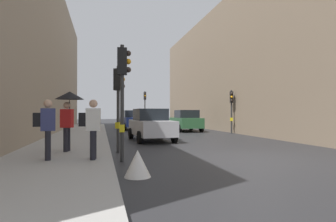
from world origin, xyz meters
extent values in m
plane|color=#28282B|center=(0.00, 0.00, 0.00)|extent=(120.00, 120.00, 0.00)
cube|color=#A8A5A0|center=(-6.38, 6.00, 0.08)|extent=(3.38, 40.00, 0.16)
cube|color=gray|center=(10.69, 13.59, 5.43)|extent=(12.00, 33.60, 10.87)
cylinder|color=#2D2D2D|center=(-4.39, 2.47, 1.68)|extent=(0.12, 0.12, 3.35)
cube|color=black|center=(-4.39, 2.47, 2.83)|extent=(0.38, 0.36, 0.84)
cube|color=yellow|center=(-4.39, 2.47, 1.05)|extent=(0.24, 0.25, 0.24)
sphere|color=#2D231E|center=(-4.22, 2.38, 3.09)|extent=(0.18, 0.18, 0.18)
sphere|color=orange|center=(-4.22, 2.38, 2.83)|extent=(0.18, 0.18, 0.18)
sphere|color=#2D231E|center=(-4.22, 2.38, 2.57)|extent=(0.18, 0.18, 0.18)
cylinder|color=#2D2D2D|center=(-4.39, 0.39, 1.84)|extent=(0.12, 0.12, 3.68)
cube|color=black|center=(-4.39, 0.39, 3.16)|extent=(0.32, 0.27, 0.84)
cube|color=yellow|center=(-4.39, 0.39, 1.05)|extent=(0.18, 0.21, 0.24)
sphere|color=#2D231E|center=(-4.20, 0.38, 3.42)|extent=(0.18, 0.18, 0.18)
sphere|color=orange|center=(-4.20, 0.38, 3.16)|extent=(0.18, 0.18, 0.18)
sphere|color=#2D231E|center=(-4.20, 0.38, 2.90)|extent=(0.18, 0.18, 0.18)
cylinder|color=#2D2D2D|center=(-0.31, 21.93, 1.97)|extent=(0.12, 0.12, 3.94)
cube|color=black|center=(-0.31, 21.93, 3.42)|extent=(0.24, 0.30, 0.84)
cube|color=yellow|center=(-0.31, 21.93, 1.05)|extent=(0.20, 0.16, 0.24)
sphere|color=#2D231E|center=(-0.30, 21.74, 3.68)|extent=(0.18, 0.18, 0.18)
sphere|color=orange|center=(-0.30, 21.74, 3.42)|extent=(0.18, 0.18, 0.18)
sphere|color=#2D231E|center=(-0.30, 21.74, 3.16)|extent=(0.18, 0.18, 0.18)
cylinder|color=#2D2D2D|center=(4.39, 10.37, 1.61)|extent=(0.12, 0.12, 3.22)
cube|color=black|center=(4.39, 10.37, 2.70)|extent=(0.34, 0.37, 0.84)
cube|color=yellow|center=(4.39, 10.37, 1.05)|extent=(0.25, 0.23, 0.24)
sphere|color=#2D231E|center=(4.31, 10.19, 2.96)|extent=(0.18, 0.18, 0.18)
sphere|color=orange|center=(4.31, 10.19, 2.70)|extent=(0.18, 0.18, 0.18)
sphere|color=#2D231E|center=(4.31, 10.19, 2.44)|extent=(0.18, 0.18, 0.18)
cube|color=navy|center=(-2.21, 17.05, 0.72)|extent=(2.05, 4.30, 0.80)
cube|color=black|center=(-2.23, 17.30, 1.44)|extent=(1.72, 2.09, 0.64)
cylinder|color=black|center=(-1.23, 15.75, 0.32)|extent=(0.26, 0.65, 0.64)
cylinder|color=black|center=(-3.03, 15.65, 0.32)|extent=(0.26, 0.65, 0.64)
cylinder|color=black|center=(-1.39, 18.45, 0.32)|extent=(0.26, 0.65, 0.64)
cylinder|color=black|center=(-3.19, 18.34, 0.32)|extent=(0.26, 0.65, 0.64)
cube|color=#2D6038|center=(1.85, 13.64, 0.72)|extent=(1.85, 4.22, 0.80)
cube|color=black|center=(1.84, 13.39, 1.44)|extent=(1.63, 2.02, 0.64)
cylinder|color=black|center=(0.96, 15.00, 0.32)|extent=(0.23, 0.64, 0.64)
cylinder|color=black|center=(2.76, 14.98, 0.32)|extent=(0.23, 0.64, 0.64)
cylinder|color=black|center=(0.93, 12.30, 0.32)|extent=(0.23, 0.64, 0.64)
cylinder|color=black|center=(2.73, 12.28, 0.32)|extent=(0.23, 0.64, 0.64)
cube|color=#BCBCC1|center=(-2.34, 6.64, 0.72)|extent=(2.06, 4.31, 0.80)
cube|color=black|center=(-2.36, 6.88, 1.44)|extent=(1.72, 2.10, 0.64)
cylinder|color=black|center=(-1.36, 5.34, 0.32)|extent=(0.26, 0.65, 0.64)
cylinder|color=black|center=(-3.16, 5.23, 0.32)|extent=(0.26, 0.65, 0.64)
cylinder|color=black|center=(-1.53, 8.04, 0.32)|extent=(0.26, 0.65, 0.64)
cylinder|color=black|center=(-3.33, 7.93, 0.32)|extent=(0.26, 0.65, 0.64)
cube|color=black|center=(2.02, 29.42, 0.72)|extent=(2.11, 4.32, 0.80)
cube|color=black|center=(2.04, 29.18, 1.44)|extent=(1.75, 2.11, 0.64)
cylinder|color=black|center=(1.02, 30.70, 0.32)|extent=(0.27, 0.65, 0.64)
cylinder|color=black|center=(2.82, 30.84, 0.32)|extent=(0.27, 0.65, 0.64)
cylinder|color=black|center=(1.23, 28.01, 0.32)|extent=(0.27, 0.65, 0.64)
cylinder|color=black|center=(3.02, 28.15, 0.32)|extent=(0.27, 0.65, 0.64)
cylinder|color=black|center=(-6.19, 2.14, 0.58)|extent=(0.16, 0.16, 0.85)
cylinder|color=black|center=(-6.25, 1.95, 0.58)|extent=(0.16, 0.16, 0.85)
cube|color=red|center=(-6.22, 2.05, 1.34)|extent=(0.46, 0.37, 0.66)
sphere|color=tan|center=(-6.22, 2.05, 1.81)|extent=(0.24, 0.24, 0.24)
cylinder|color=black|center=(-6.12, 2.02, 1.59)|extent=(0.02, 0.02, 0.90)
cone|color=black|center=(-6.12, 2.02, 2.16)|extent=(1.00, 1.00, 0.28)
cylinder|color=black|center=(-5.24, 0.18, 0.58)|extent=(0.16, 0.16, 0.85)
cylinder|color=black|center=(-5.27, -0.02, 0.58)|extent=(0.16, 0.16, 0.85)
cube|color=silver|center=(-5.25, 0.08, 1.34)|extent=(0.43, 0.30, 0.66)
sphere|color=tan|center=(-5.25, 0.08, 1.81)|extent=(0.24, 0.24, 0.24)
cube|color=black|center=(-5.55, 0.12, 1.34)|extent=(0.23, 0.30, 0.40)
cylinder|color=black|center=(-6.57, 0.42, 0.58)|extent=(0.16, 0.16, 0.85)
cylinder|color=black|center=(-6.53, 0.22, 0.58)|extent=(0.16, 0.16, 0.85)
cube|color=navy|center=(-6.55, 0.32, 1.34)|extent=(0.44, 0.33, 0.66)
sphere|color=tan|center=(-6.55, 0.32, 1.81)|extent=(0.24, 0.24, 0.24)
cube|color=black|center=(-6.84, 0.26, 1.34)|extent=(0.25, 0.31, 0.40)
cone|color=silver|center=(-4.18, -1.76, 0.33)|extent=(0.64, 0.64, 0.65)
camera|label=1|loc=(-5.03, -8.33, 1.54)|focal=29.37mm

